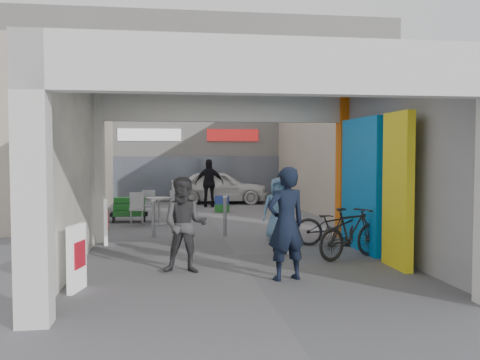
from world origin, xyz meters
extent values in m
plane|color=#58575C|center=(0.00, 0.00, 0.00)|extent=(90.00, 90.00, 0.00)
cube|color=silver|center=(-3.00, -4.00, 1.75)|extent=(0.40, 0.40, 3.50)
cube|color=silver|center=(-3.00, 2.00, 1.75)|extent=(0.40, 0.40, 3.50)
cube|color=orange|center=(3.00, 2.00, 1.75)|extent=(0.40, 0.40, 3.50)
plane|color=silver|center=(-3.00, -1.00, 1.75)|extent=(0.00, 6.40, 6.40)
plane|color=#98989D|center=(3.00, -1.00, 1.75)|extent=(0.00, 6.40, 6.40)
cube|color=#0C78CE|center=(2.70, 0.20, 1.40)|extent=(0.15, 2.00, 2.80)
cube|color=yellow|center=(2.70, -1.60, 1.40)|extent=(0.15, 1.00, 2.80)
plane|color=beige|center=(0.00, -1.00, 3.50)|extent=(6.40, 6.40, 0.00)
cube|color=silver|center=(0.00, 2.05, 3.15)|extent=(6.40, 0.30, 0.70)
cube|color=silver|center=(0.00, -4.05, 3.15)|extent=(6.40, 0.30, 0.70)
cube|color=white|center=(0.00, 2.22, 3.10)|extent=(4.20, 0.05, 0.55)
cube|color=silver|center=(0.00, 14.00, 4.00)|extent=(18.00, 4.00, 8.00)
cube|color=#515966|center=(0.00, 11.95, 1.00)|extent=(16.20, 0.06, 1.80)
cube|color=white|center=(-2.00, 11.96, 2.80)|extent=(2.60, 0.06, 0.50)
cube|color=red|center=(1.50, 11.96, 2.80)|extent=(2.20, 0.06, 0.50)
cube|color=#B6A997|center=(-4.50, 7.50, 2.50)|extent=(2.00, 9.00, 5.00)
cube|color=#B6A997|center=(4.50, 7.50, 2.50)|extent=(2.00, 9.00, 5.00)
cylinder|color=gray|center=(-1.70, 2.55, 0.45)|extent=(0.09, 0.09, 0.90)
cylinder|color=gray|center=(0.05, 2.42, 0.49)|extent=(0.09, 0.09, 0.98)
cylinder|color=gray|center=(1.57, 2.28, 0.48)|extent=(0.09, 0.09, 0.96)
cube|color=white|center=(-2.75, -2.44, 0.50)|extent=(0.22, 0.55, 1.00)
cube|color=red|center=(-2.71, -2.44, 0.55)|extent=(0.14, 0.38, 0.40)
cube|color=white|center=(-2.75, 1.70, 0.50)|extent=(0.14, 0.56, 1.00)
cube|color=red|center=(-2.71, 1.70, 0.55)|extent=(0.08, 0.39, 0.40)
cylinder|color=#9D9DA2|center=(-1.58, 4.84, 0.38)|extent=(0.06, 0.06, 0.75)
cylinder|color=#9D9DA2|center=(-1.58, 4.84, 0.01)|extent=(0.46, 0.46, 0.02)
cylinder|color=#9D9DA2|center=(-1.58, 4.84, 0.75)|extent=(0.73, 0.73, 0.05)
cube|color=#9D9DA2|center=(-2.21, 4.63, 0.23)|extent=(0.40, 0.40, 0.47)
cube|color=#9D9DA2|center=(-2.21, 4.82, 0.70)|extent=(0.40, 0.05, 0.47)
cube|color=#9D9DA2|center=(-1.06, 5.36, 0.23)|extent=(0.40, 0.40, 0.47)
cube|color=#9D9DA2|center=(-1.06, 5.55, 0.70)|extent=(0.40, 0.05, 0.47)
cube|color=#9D9DA2|center=(-1.89, 5.46, 0.23)|extent=(0.40, 0.40, 0.47)
cube|color=#9D9DA2|center=(-1.89, 5.65, 0.70)|extent=(0.40, 0.05, 0.47)
cube|color=black|center=(-2.47, 5.57, 0.14)|extent=(1.10, 0.55, 0.27)
cube|color=#1B5F1F|center=(-2.47, 5.44, 0.27)|extent=(0.91, 0.32, 0.16)
cube|color=#1B5F1F|center=(-2.47, 5.57, 0.46)|extent=(0.91, 0.32, 0.16)
cube|color=#1B5F1F|center=(-2.47, 5.71, 0.64)|extent=(0.91, 0.32, 0.16)
cube|color=#1B5F1F|center=(0.56, 7.71, 0.14)|extent=(0.53, 0.46, 0.28)
cube|color=navy|center=(0.56, 7.71, 0.42)|extent=(0.53, 0.46, 0.28)
cube|color=black|center=(0.99, 0.14, 0.13)|extent=(0.26, 0.34, 0.26)
cube|color=black|center=(0.99, 0.00, 0.32)|extent=(0.20, 0.17, 0.39)
cube|color=silver|center=(0.99, -0.09, 0.28)|extent=(0.16, 0.03, 0.37)
cylinder|color=silver|center=(0.93, -0.07, 0.15)|extent=(0.05, 0.05, 0.30)
cylinder|color=silver|center=(1.05, -0.07, 0.15)|extent=(0.05, 0.05, 0.30)
sphere|color=black|center=(0.99, -0.02, 0.56)|extent=(0.20, 0.20, 0.20)
cube|color=silver|center=(0.99, -0.13, 0.54)|extent=(0.09, 0.13, 0.06)
cone|color=black|center=(0.94, 0.02, 0.66)|extent=(0.08, 0.08, 0.09)
cone|color=black|center=(1.04, 0.02, 0.66)|extent=(0.08, 0.08, 0.09)
imported|color=black|center=(0.51, -2.20, 0.92)|extent=(0.77, 0.61, 1.84)
imported|color=#3A3A3C|center=(-1.09, -1.44, 0.83)|extent=(0.90, 0.75, 1.65)
imported|color=#5B88B2|center=(1.22, 1.66, 0.74)|extent=(0.76, 0.53, 1.48)
imported|color=black|center=(0.28, 9.48, 0.91)|extent=(1.08, 0.49, 1.81)
imported|color=black|center=(2.30, 0.62, 0.48)|extent=(1.92, 1.26, 0.95)
imported|color=black|center=(2.16, -0.70, 0.51)|extent=(1.72, 1.19, 1.01)
imported|color=silver|center=(0.82, 11.00, 0.67)|extent=(4.11, 2.09, 1.34)
camera|label=1|loc=(-1.46, -10.63, 2.08)|focal=40.00mm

